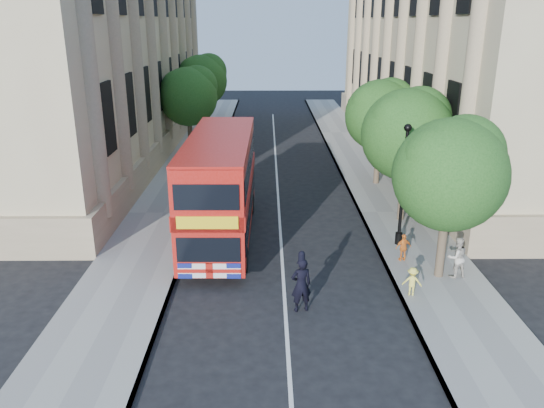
{
  "coord_description": "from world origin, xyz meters",
  "views": [
    {
      "loc": [
        -0.59,
        -14.78,
        9.12
      ],
      "look_at": [
        -0.41,
        4.94,
        2.3
      ],
      "focal_mm": 35.0,
      "sensor_mm": 36.0,
      "label": 1
    }
  ],
  "objects_px": {
    "police_constable": "(301,285)",
    "woman_pedestrian": "(457,257)",
    "box_van": "(222,181)",
    "double_decker_bus": "(221,185)",
    "lamp_post": "(403,190)"
  },
  "relations": [
    {
      "from": "police_constable",
      "to": "woman_pedestrian",
      "type": "bearing_deg",
      "value": -173.66
    },
    {
      "from": "police_constable",
      "to": "box_van",
      "type": "bearing_deg",
      "value": -86.08
    },
    {
      "from": "double_decker_bus",
      "to": "box_van",
      "type": "distance_m",
      "value": 4.41
    },
    {
      "from": "police_constable",
      "to": "double_decker_bus",
      "type": "bearing_deg",
      "value": -77.69
    },
    {
      "from": "double_decker_bus",
      "to": "woman_pedestrian",
      "type": "relative_size",
      "value": 6.18
    },
    {
      "from": "lamp_post",
      "to": "police_constable",
      "type": "distance_m",
      "value": 7.1
    },
    {
      "from": "lamp_post",
      "to": "box_van",
      "type": "relative_size",
      "value": 1.04
    },
    {
      "from": "box_van",
      "to": "double_decker_bus",
      "type": "bearing_deg",
      "value": -81.62
    },
    {
      "from": "double_decker_bus",
      "to": "woman_pedestrian",
      "type": "bearing_deg",
      "value": -23.89
    },
    {
      "from": "woman_pedestrian",
      "to": "double_decker_bus",
      "type": "bearing_deg",
      "value": -35.71
    },
    {
      "from": "double_decker_bus",
      "to": "woman_pedestrian",
      "type": "xyz_separation_m",
      "value": [
        8.98,
        -4.09,
        -1.56
      ]
    },
    {
      "from": "double_decker_bus",
      "to": "box_van",
      "type": "height_order",
      "value": "double_decker_bus"
    },
    {
      "from": "lamp_post",
      "to": "box_van",
      "type": "bearing_deg",
      "value": 146.39
    },
    {
      "from": "double_decker_bus",
      "to": "police_constable",
      "type": "relative_size",
      "value": 5.12
    },
    {
      "from": "double_decker_bus",
      "to": "police_constable",
      "type": "height_order",
      "value": "double_decker_bus"
    }
  ]
}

